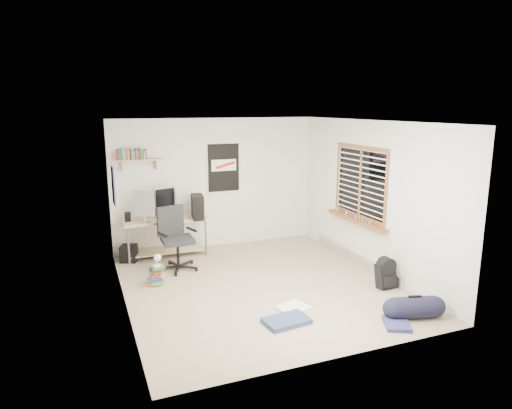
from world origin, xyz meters
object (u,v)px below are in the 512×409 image
object	(u,v)px
desk	(166,236)
book_stack	(156,276)
office_chair	(178,242)
duffel_bag	(414,308)
backpack	(386,275)

from	to	relation	value
desk	book_stack	size ratio (longest dim) A/B	3.45
office_chair	duffel_bag	size ratio (longest dim) A/B	1.90
backpack	book_stack	bearing A→B (deg)	156.25
duffel_bag	office_chair	bearing A→B (deg)	144.29
desk	backpack	bearing A→B (deg)	-35.41
desk	backpack	xyz separation A→B (m)	(2.82, -2.79, -0.16)
backpack	duffel_bag	size ratio (longest dim) A/B	0.66
backpack	book_stack	distance (m)	3.52
duffel_bag	book_stack	size ratio (longest dim) A/B	1.30
desk	book_stack	world-z (taller)	desk
office_chair	duffel_bag	distance (m)	3.86
backpack	duffel_bag	world-z (taller)	duffel_bag
desk	office_chair	size ratio (longest dim) A/B	1.40
office_chair	duffel_bag	bearing A→B (deg)	-65.90
duffel_bag	desk	bearing A→B (deg)	137.99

